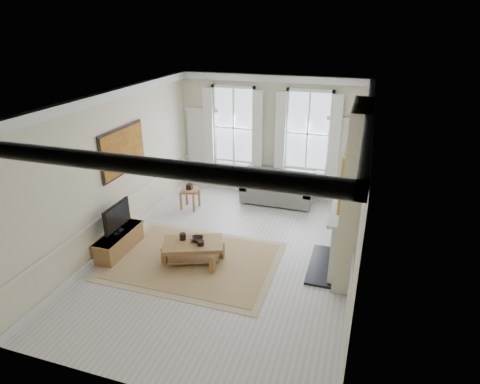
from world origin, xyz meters
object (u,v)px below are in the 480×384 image
(sofa, at_px, (278,189))
(side_table, at_px, (190,193))
(tv_stand, at_px, (120,242))
(coffee_table, at_px, (193,246))

(sofa, distance_m, side_table, 2.45)
(side_table, height_order, tv_stand, side_table)
(coffee_table, xyz_separation_m, tv_stand, (-1.70, -0.12, -0.14))
(tv_stand, bearing_deg, sofa, 53.40)
(sofa, height_order, tv_stand, sofa)
(sofa, bearing_deg, tv_stand, -126.60)
(side_table, xyz_separation_m, coffee_table, (1.14, -2.39, -0.06))
(sofa, relative_size, side_table, 3.40)
(side_table, bearing_deg, sofa, 28.08)
(sofa, height_order, coffee_table, sofa)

